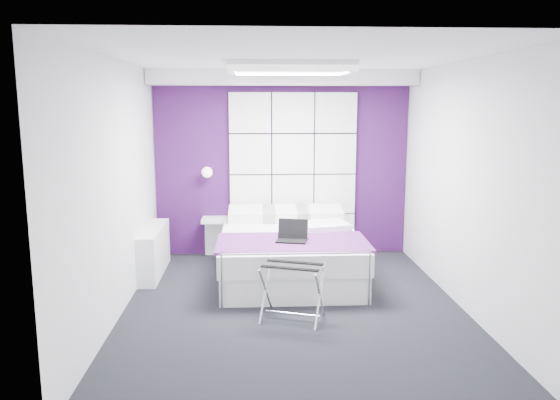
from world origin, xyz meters
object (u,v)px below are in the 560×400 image
wall_lamp (207,172)px  nightstand (218,220)px  bed (289,253)px  luggage_rack (292,292)px  laptop (291,236)px  radiator (154,251)px

wall_lamp → nightstand: 0.69m
wall_lamp → bed: (1.08, -0.97, -0.91)m
nightstand → luggage_rack: 2.50m
bed → nightstand: 1.34m
wall_lamp → nightstand: (0.14, -0.04, -0.67)m
luggage_rack → laptop: 0.97m
wall_lamp → nightstand: bearing=-16.4°
bed → radiator: bearing=173.1°
nightstand → laptop: size_ratio=1.30×
wall_lamp → laptop: (1.07, -1.47, -0.57)m
bed → nightstand: bearing=135.4°
bed → nightstand: bed is taller
nightstand → laptop: (0.93, -1.43, 0.11)m
nightstand → radiator: bearing=-137.1°
wall_lamp → radiator: (-0.64, -0.76, -0.92)m
radiator → laptop: (1.71, -0.71, 0.35)m
nightstand → laptop: 1.71m
wall_lamp → radiator: 1.35m
bed → luggage_rack: (-0.06, -1.40, -0.02)m
radiator → nightstand: bearing=42.9°
radiator → luggage_rack: bearing=-44.1°
luggage_rack → laptop: bearing=105.6°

